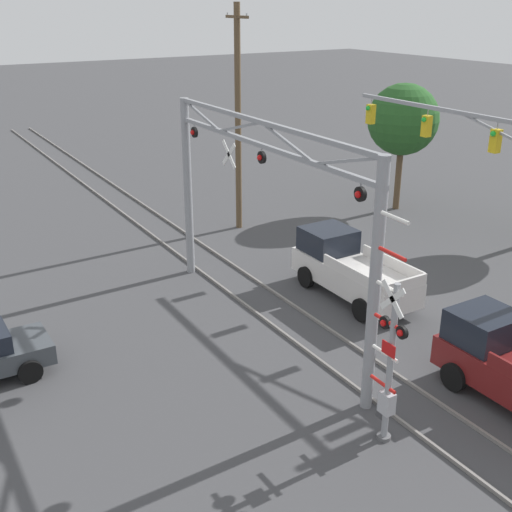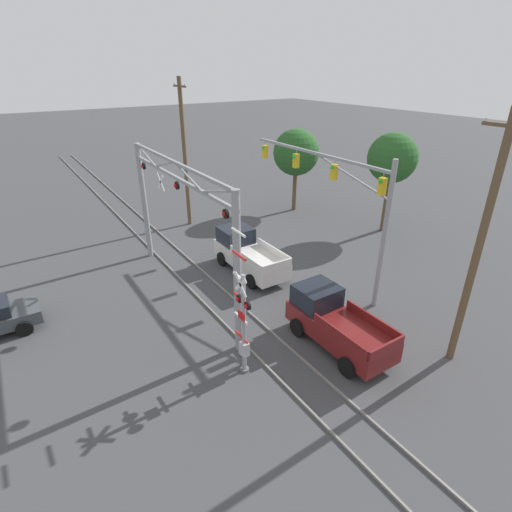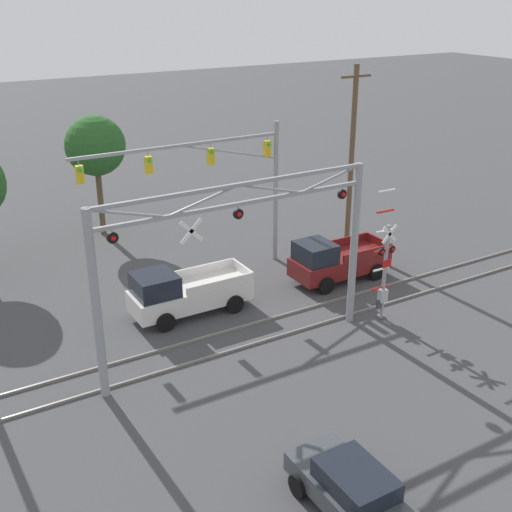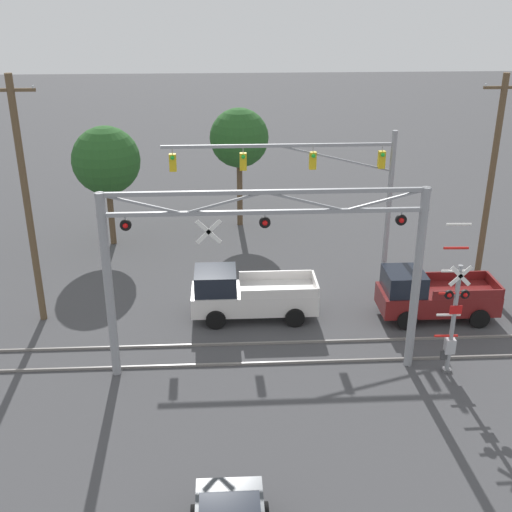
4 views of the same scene
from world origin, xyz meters
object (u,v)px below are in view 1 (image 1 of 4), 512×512
pickup_truck_lead (349,268)px  utility_pole_left (238,118)px  background_tree_beyond_span (403,120)px  crossing_gantry (261,202)px  crossing_signal_mast (389,364)px

pickup_truck_lead → utility_pole_left: (-8.55, 0.28, 4.15)m
background_tree_beyond_span → utility_pole_left: bearing=-101.2°
crossing_gantry → pickup_truck_lead: size_ratio=2.11×
pickup_truck_lead → crossing_gantry: bearing=-83.6°
pickup_truck_lead → background_tree_beyond_span: size_ratio=0.82×
crossing_gantry → utility_pole_left: utility_pole_left is taller
pickup_truck_lead → utility_pole_left: utility_pole_left is taller
crossing_signal_mast → crossing_gantry: bearing=175.4°
crossing_gantry → pickup_truck_lead: 5.22m
utility_pole_left → crossing_signal_mast: bearing=-17.3°
crossing_signal_mast → pickup_truck_lead: bearing=147.1°
crossing_gantry → utility_pole_left: size_ratio=1.09×
crossing_gantry → background_tree_beyond_span: 14.74m
crossing_signal_mast → pickup_truck_lead: size_ratio=1.10×
crossing_gantry → background_tree_beyond_span: size_ratio=1.72×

